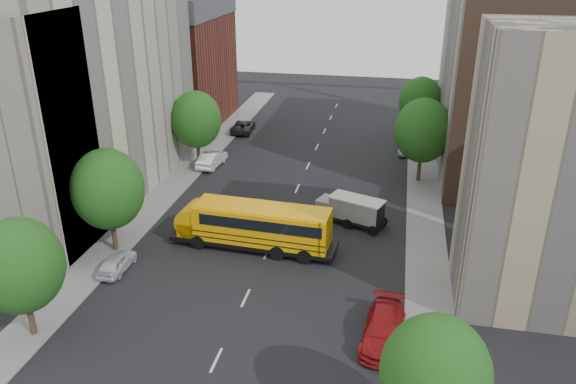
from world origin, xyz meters
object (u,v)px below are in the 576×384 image
(school_bus, at_px, (252,224))
(parked_car_5, at_px, (404,147))
(street_tree_2, at_px, (196,120))
(street_tree_3, at_px, (435,375))
(parked_car_1, at_px, (212,159))
(parked_car_3, at_px, (383,329))
(street_tree_0, at_px, (20,266))
(street_tree_4, at_px, (423,131))
(parked_car_2, at_px, (243,126))
(safari_truck, at_px, (351,210))
(street_tree_5, at_px, (421,102))
(parked_car_0, at_px, (117,262))
(street_tree_1, at_px, (108,189))

(school_bus, xyz_separation_m, parked_car_5, (10.86, 23.58, -1.30))
(parked_car_5, bearing_deg, street_tree_2, -159.93)
(street_tree_3, xyz_separation_m, parked_car_1, (-20.60, 31.98, -3.69))
(street_tree_2, xyz_separation_m, parked_car_5, (20.60, 8.07, -4.17))
(parked_car_1, xyz_separation_m, parked_car_5, (19.20, 8.09, -0.12))
(street_tree_2, bearing_deg, parked_car_3, -51.04)
(street_tree_0, bearing_deg, street_tree_4, 51.84)
(parked_car_2, distance_m, parked_car_3, 40.62)
(safari_truck, height_order, parked_car_5, safari_truck)
(parked_car_3, bearing_deg, street_tree_3, -69.25)
(parked_car_1, bearing_deg, street_tree_3, 127.32)
(street_tree_2, relative_size, parked_car_1, 1.65)
(street_tree_5, bearing_deg, parked_car_0, -122.34)
(safari_truck, bearing_deg, street_tree_4, 82.09)
(parked_car_3, bearing_deg, parked_car_5, 93.03)
(street_tree_3, height_order, school_bus, street_tree_3)
(street_tree_0, xyz_separation_m, parked_car_3, (19.80, 3.52, -3.85))
(parked_car_2, distance_m, parked_car_5, 19.55)
(street_tree_5, distance_m, parked_car_0, 38.72)
(street_tree_3, relative_size, street_tree_5, 0.95)
(parked_car_2, relative_size, parked_car_3, 0.92)
(street_tree_2, xyz_separation_m, street_tree_5, (22.00, 12.00, -0.12))
(street_tree_0, distance_m, parked_car_5, 41.73)
(street_tree_1, xyz_separation_m, street_tree_3, (22.00, -14.00, -0.50))
(parked_car_1, bearing_deg, street_tree_5, -145.21)
(parked_car_0, bearing_deg, street_tree_0, 79.97)
(school_bus, relative_size, safari_truck, 2.20)
(street_tree_3, xyz_separation_m, street_tree_5, (-0.00, 44.00, 0.25))
(parked_car_3, bearing_deg, street_tree_1, 166.31)
(street_tree_1, relative_size, street_tree_3, 1.11)
(school_bus, bearing_deg, parked_car_5, 68.88)
(street_tree_2, height_order, parked_car_1, street_tree_2)
(parked_car_2, bearing_deg, parked_car_3, 113.17)
(street_tree_2, distance_m, parked_car_1, 4.29)
(street_tree_2, height_order, parked_car_3, street_tree_2)
(street_tree_2, relative_size, street_tree_4, 0.95)
(parked_car_0, height_order, parked_car_3, parked_car_3)
(street_tree_1, bearing_deg, parked_car_2, 87.30)
(street_tree_4, bearing_deg, safari_truck, -118.27)
(street_tree_0, bearing_deg, parked_car_3, 10.07)
(street_tree_1, height_order, parked_car_1, street_tree_1)
(school_bus, bearing_deg, safari_truck, 42.03)
(parked_car_0, bearing_deg, parked_car_3, 168.49)
(parked_car_5, bearing_deg, street_tree_5, 69.06)
(street_tree_4, height_order, parked_car_0, street_tree_4)
(parked_car_0, distance_m, parked_car_3, 18.82)
(safari_truck, xyz_separation_m, parked_car_1, (-15.18, 10.07, -0.46))
(street_tree_5, relative_size, safari_truck, 1.31)
(parked_car_5, bearing_deg, school_bus, -116.05)
(parked_car_0, height_order, parked_car_1, parked_car_1)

